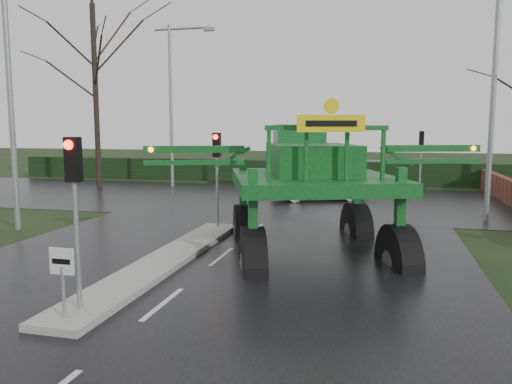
% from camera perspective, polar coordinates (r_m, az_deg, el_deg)
% --- Properties ---
extents(ground, '(140.00, 140.00, 0.00)m').
position_cam_1_polar(ground, '(10.92, -10.59, -12.56)').
color(ground, black).
rests_on(ground, ground).
extents(road_main, '(14.00, 80.00, 0.02)m').
position_cam_1_polar(road_main, '(20.13, 1.37, -3.23)').
color(road_main, black).
rests_on(road_main, ground).
extents(road_cross, '(80.00, 12.00, 0.02)m').
position_cam_1_polar(road_cross, '(25.94, 4.30, -0.86)').
color(road_cross, black).
rests_on(road_cross, ground).
extents(median_island, '(1.20, 10.00, 0.16)m').
position_cam_1_polar(median_island, '(14.02, -10.32, -7.70)').
color(median_island, gray).
rests_on(median_island, ground).
extents(hedge_row, '(44.00, 0.90, 1.50)m').
position_cam_1_polar(hedge_row, '(33.72, 6.64, 2.27)').
color(hedge_row, black).
rests_on(hedge_row, ground).
extents(keep_left_sign, '(0.50, 0.07, 1.35)m').
position_cam_1_polar(keep_left_sign, '(10.00, -21.27, -8.46)').
color(keep_left_sign, gray).
rests_on(keep_left_sign, ground).
extents(traffic_signal_near, '(0.26, 0.33, 3.52)m').
position_cam_1_polar(traffic_signal_near, '(10.11, -20.06, 0.63)').
color(traffic_signal_near, gray).
rests_on(traffic_signal_near, ground).
extents(traffic_signal_mid, '(0.26, 0.33, 3.52)m').
position_cam_1_polar(traffic_signal_mid, '(17.76, -4.50, 3.75)').
color(traffic_signal_mid, gray).
rests_on(traffic_signal_mid, ground).
extents(traffic_signal_far, '(0.26, 0.33, 3.52)m').
position_cam_1_polar(traffic_signal_far, '(29.41, 18.35, 4.81)').
color(traffic_signal_far, gray).
rests_on(traffic_signal_far, ground).
extents(street_light_left_near, '(3.85, 0.30, 10.00)m').
position_cam_1_polar(street_light_left_near, '(19.93, -25.79, 13.24)').
color(street_light_left_near, gray).
rests_on(street_light_left_near, ground).
extents(street_light_right, '(3.85, 0.30, 10.00)m').
position_cam_1_polar(street_light_right, '(21.77, 24.83, 12.73)').
color(street_light_right, gray).
rests_on(street_light_right, ground).
extents(street_light_left_far, '(3.85, 0.30, 10.00)m').
position_cam_1_polar(street_light_left_far, '(31.97, -9.23, 11.36)').
color(street_light_left_far, gray).
rests_on(street_light_left_far, ground).
extents(tree_left_far, '(7.70, 7.70, 13.26)m').
position_cam_1_polar(tree_left_far, '(32.28, -17.95, 13.12)').
color(tree_left_far, black).
rests_on(tree_left_far, ground).
extents(crop_sprayer, '(9.44, 7.34, 5.55)m').
position_cam_1_polar(crop_sprayer, '(13.16, -0.46, 2.68)').
color(crop_sprayer, black).
rests_on(crop_sprayer, ground).
extents(white_sedan, '(5.18, 3.45, 1.61)m').
position_cam_1_polar(white_sedan, '(25.88, 7.27, -0.93)').
color(white_sedan, silver).
rests_on(white_sedan, ground).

